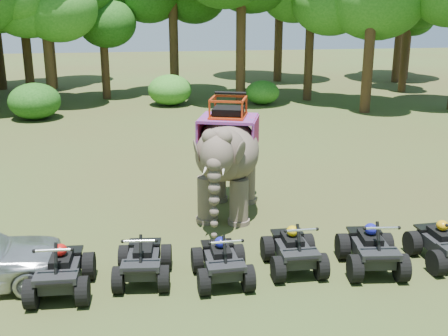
{
  "coord_description": "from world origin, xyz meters",
  "views": [
    {
      "loc": [
        -2.07,
        -13.14,
        6.36
      ],
      "look_at": [
        0.0,
        1.2,
        1.9
      ],
      "focal_mm": 45.0,
      "sensor_mm": 36.0,
      "label": 1
    }
  ],
  "objects_px": {
    "elephant": "(228,155)",
    "atv_5": "(445,238)",
    "atv_0": "(60,265)",
    "atv_1": "(143,255)",
    "atv_3": "(294,244)",
    "atv_2": "(222,256)",
    "atv_4": "(372,243)"
  },
  "relations": [
    {
      "from": "elephant",
      "to": "atv_5",
      "type": "xyz_separation_m",
      "value": [
        4.77,
        -4.18,
        -1.15
      ]
    },
    {
      "from": "elephant",
      "to": "atv_0",
      "type": "distance_m",
      "value": 6.28
    },
    {
      "from": "atv_1",
      "to": "atv_3",
      "type": "distance_m",
      "value": 3.6
    },
    {
      "from": "atv_2",
      "to": "atv_3",
      "type": "bearing_deg",
      "value": 8.54
    },
    {
      "from": "elephant",
      "to": "atv_0",
      "type": "bearing_deg",
      "value": -117.76
    },
    {
      "from": "elephant",
      "to": "atv_2",
      "type": "bearing_deg",
      "value": -82.76
    },
    {
      "from": "atv_2",
      "to": "atv_3",
      "type": "xyz_separation_m",
      "value": [
        1.8,
        0.34,
        0.02
      ]
    },
    {
      "from": "elephant",
      "to": "atv_2",
      "type": "xyz_separation_m",
      "value": [
        -0.79,
        -4.32,
        -1.17
      ]
    },
    {
      "from": "atv_0",
      "to": "atv_5",
      "type": "relative_size",
      "value": 1.04
    },
    {
      "from": "elephant",
      "to": "atv_0",
      "type": "relative_size",
      "value": 2.36
    },
    {
      "from": "elephant",
      "to": "atv_2",
      "type": "height_order",
      "value": "elephant"
    },
    {
      "from": "elephant",
      "to": "atv_0",
      "type": "height_order",
      "value": "elephant"
    },
    {
      "from": "atv_5",
      "to": "atv_3",
      "type": "bearing_deg",
      "value": 174.26
    },
    {
      "from": "atv_3",
      "to": "atv_5",
      "type": "relative_size",
      "value": 1.0
    },
    {
      "from": "atv_3",
      "to": "atv_4",
      "type": "bearing_deg",
      "value": -8.81
    },
    {
      "from": "atv_2",
      "to": "atv_1",
      "type": "bearing_deg",
      "value": 168.39
    },
    {
      "from": "atv_1",
      "to": "atv_4",
      "type": "relative_size",
      "value": 0.93
    },
    {
      "from": "atv_0",
      "to": "atv_3",
      "type": "height_order",
      "value": "atv_0"
    },
    {
      "from": "elephant",
      "to": "atv_1",
      "type": "distance_m",
      "value": 4.92
    },
    {
      "from": "atv_0",
      "to": "atv_5",
      "type": "xyz_separation_m",
      "value": [
        9.17,
        0.17,
        -0.02
      ]
    },
    {
      "from": "elephant",
      "to": "atv_1",
      "type": "relative_size",
      "value": 2.49
    },
    {
      "from": "atv_2",
      "to": "atv_3",
      "type": "distance_m",
      "value": 1.83
    },
    {
      "from": "atv_0",
      "to": "atv_1",
      "type": "distance_m",
      "value": 1.84
    },
    {
      "from": "atv_2",
      "to": "atv_4",
      "type": "xyz_separation_m",
      "value": [
        3.65,
        0.06,
        0.05
      ]
    },
    {
      "from": "atv_5",
      "to": "atv_0",
      "type": "bearing_deg",
      "value": 178.28
    },
    {
      "from": "atv_0",
      "to": "atv_2",
      "type": "xyz_separation_m",
      "value": [
        3.61,
        0.03,
        -0.04
      ]
    },
    {
      "from": "atv_2",
      "to": "elephant",
      "type": "bearing_deg",
      "value": 77.58
    },
    {
      "from": "atv_3",
      "to": "atv_4",
      "type": "distance_m",
      "value": 1.87
    },
    {
      "from": "atv_4",
      "to": "atv_3",
      "type": "bearing_deg",
      "value": 177.33
    },
    {
      "from": "atv_4",
      "to": "atv_5",
      "type": "xyz_separation_m",
      "value": [
        1.92,
        0.08,
        -0.04
      ]
    },
    {
      "from": "atv_1",
      "to": "atv_5",
      "type": "distance_m",
      "value": 7.36
    },
    {
      "from": "elephant",
      "to": "atv_5",
      "type": "height_order",
      "value": "elephant"
    }
  ]
}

